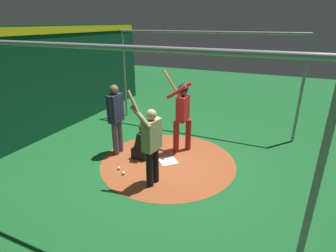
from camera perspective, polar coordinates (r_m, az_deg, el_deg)
name	(u,v)px	position (r m, az deg, el deg)	size (l,w,h in m)	color
ground_plane	(168,161)	(6.63, 0.00, -7.66)	(26.26, 26.26, 0.00)	#195B28
dirt_circle	(168,161)	(6.63, 0.00, -7.63)	(3.32, 3.32, 0.01)	#9E4C28
home_plate	(168,161)	(6.62, 0.00, -7.56)	(0.42, 0.42, 0.01)	white
batter	(182,111)	(6.74, 3.10, 3.21)	(0.68, 0.49, 2.16)	maroon
catcher	(143,145)	(6.69, -5.39, -4.00)	(0.58, 0.40, 0.93)	black
umpire	(116,116)	(6.77, -11.17, 2.17)	(0.23, 0.49, 1.83)	#4C4C51
visitor	(151,142)	(5.35, -3.60, -3.54)	(0.59, 0.51, 2.04)	black
back_wall	(38,84)	(8.46, -26.18, 8.18)	(0.22, 10.26, 3.16)	#0C3D26
cage_frame	(168,77)	(5.89, 0.00, 10.44)	(5.70, 5.19, 2.99)	gray
baseball_0	(119,168)	(6.38, -10.58, -8.91)	(0.07, 0.07, 0.07)	white
baseball_1	(142,159)	(6.68, -5.57, -7.09)	(0.07, 0.07, 0.07)	white
baseball_2	(123,173)	(6.17, -9.60, -9.97)	(0.07, 0.07, 0.07)	white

